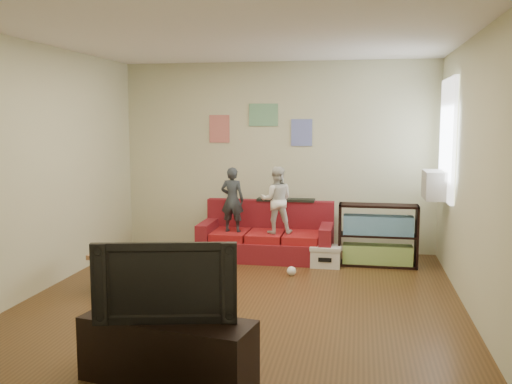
% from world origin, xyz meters
% --- Properties ---
extents(room_shell, '(4.52, 5.02, 2.72)m').
position_xyz_m(room_shell, '(0.00, 0.00, 1.35)').
color(room_shell, '#56371A').
rests_on(room_shell, ground).
extents(sofa, '(1.79, 0.82, 0.79)m').
position_xyz_m(sofa, '(-0.05, 1.95, 0.26)').
color(sofa, maroon).
rests_on(sofa, ground).
extents(child_a, '(0.34, 0.24, 0.88)m').
position_xyz_m(child_a, '(-0.50, 1.79, 0.81)').
color(child_a, '#292F34').
rests_on(child_a, sofa).
extents(child_b, '(0.49, 0.41, 0.89)m').
position_xyz_m(child_b, '(0.10, 1.79, 0.82)').
color(child_b, white).
rests_on(child_b, sofa).
extents(coffee_table, '(1.00, 0.55, 0.45)m').
position_xyz_m(coffee_table, '(-1.17, 0.14, 0.38)').
color(coffee_table, '#A6714A').
rests_on(coffee_table, ground).
extents(remote, '(0.19, 0.15, 0.02)m').
position_xyz_m(remote, '(-1.42, 0.02, 0.46)').
color(remote, black).
rests_on(remote, coffee_table).
extents(game_controller, '(0.15, 0.06, 0.03)m').
position_xyz_m(game_controller, '(-0.97, 0.19, 0.46)').
color(game_controller, silver).
rests_on(game_controller, coffee_table).
extents(bookshelf, '(1.00, 0.30, 0.80)m').
position_xyz_m(bookshelf, '(1.42, 1.76, 0.36)').
color(bookshelf, black).
rests_on(bookshelf, ground).
extents(window, '(0.04, 1.08, 1.48)m').
position_xyz_m(window, '(2.22, 1.65, 1.64)').
color(window, white).
rests_on(window, room_shell).
extents(ac_unit, '(0.28, 0.55, 0.35)m').
position_xyz_m(ac_unit, '(2.10, 1.65, 1.08)').
color(ac_unit, '#B7B2A3').
rests_on(ac_unit, window).
extents(artwork_left, '(0.30, 0.01, 0.40)m').
position_xyz_m(artwork_left, '(-0.85, 2.48, 1.75)').
color(artwork_left, '#D87266').
rests_on(artwork_left, room_shell).
extents(artwork_center, '(0.42, 0.01, 0.32)m').
position_xyz_m(artwork_center, '(-0.20, 2.48, 1.95)').
color(artwork_center, '#72B27F').
rests_on(artwork_center, room_shell).
extents(artwork_right, '(0.30, 0.01, 0.38)m').
position_xyz_m(artwork_right, '(0.35, 2.48, 1.70)').
color(artwork_right, '#727FCC').
rests_on(artwork_right, room_shell).
extents(file_box, '(0.39, 0.30, 0.27)m').
position_xyz_m(file_box, '(0.77, 1.59, 0.14)').
color(file_box, silver).
rests_on(file_box, ground).
extents(tv_stand, '(1.31, 0.64, 0.47)m').
position_xyz_m(tv_stand, '(-0.15, -1.90, 0.24)').
color(tv_stand, black).
rests_on(tv_stand, ground).
extents(television, '(1.00, 0.34, 0.57)m').
position_xyz_m(television, '(-0.15, -1.90, 0.76)').
color(television, black).
rests_on(television, tv_stand).
extents(tissue, '(0.14, 0.14, 0.11)m').
position_xyz_m(tissue, '(0.39, 1.08, 0.06)').
color(tissue, white).
rests_on(tissue, ground).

